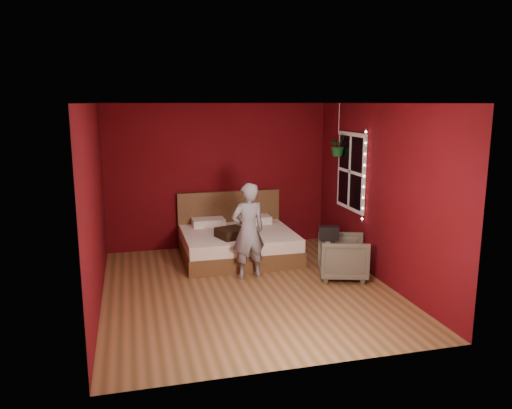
# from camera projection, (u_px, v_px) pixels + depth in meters

# --- Properties ---
(floor) EXTENTS (4.50, 4.50, 0.00)m
(floor) POSITION_uv_depth(u_px,v_px,m) (247.00, 288.00, 7.13)
(floor) COLOR #96623C
(floor) RESTS_ON ground
(room_walls) EXTENTS (4.04, 4.54, 2.62)m
(room_walls) POSITION_uv_depth(u_px,v_px,m) (247.00, 172.00, 6.79)
(room_walls) COLOR #590910
(room_walls) RESTS_ON ground
(window) EXTENTS (0.05, 0.97, 1.27)m
(window) POSITION_uv_depth(u_px,v_px,m) (351.00, 171.00, 8.16)
(window) COLOR white
(window) RESTS_ON room_walls
(fairy_lights) EXTENTS (0.04, 0.04, 1.45)m
(fairy_lights) POSITION_uv_depth(u_px,v_px,m) (364.00, 176.00, 7.65)
(fairy_lights) COLOR silver
(fairy_lights) RESTS_ON room_walls
(bed) EXTENTS (1.87, 1.59, 1.03)m
(bed) POSITION_uv_depth(u_px,v_px,m) (237.00, 242.00, 8.53)
(bed) COLOR brown
(bed) RESTS_ON ground
(person) EXTENTS (0.58, 0.43, 1.45)m
(person) POSITION_uv_depth(u_px,v_px,m) (248.00, 231.00, 7.45)
(person) COLOR gray
(person) RESTS_ON ground
(armchair) EXTENTS (0.88, 0.87, 0.65)m
(armchair) POSITION_uv_depth(u_px,v_px,m) (343.00, 257.00, 7.52)
(armchair) COLOR #696853
(armchair) RESTS_ON ground
(handbag) EXTENTS (0.31, 0.21, 0.20)m
(handbag) POSITION_uv_depth(u_px,v_px,m) (329.00, 233.00, 7.24)
(handbag) COLOR black
(handbag) RESTS_ON armchair
(throw_pillow) EXTENTS (0.54, 0.54, 0.15)m
(throw_pillow) POSITION_uv_depth(u_px,v_px,m) (232.00, 233.00, 8.04)
(throw_pillow) COLOR black
(throw_pillow) RESTS_ON bed
(hanging_plant) EXTENTS (0.39, 0.36, 0.88)m
(hanging_plant) POSITION_uv_depth(u_px,v_px,m) (338.00, 145.00, 8.39)
(hanging_plant) COLOR silver
(hanging_plant) RESTS_ON room_walls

